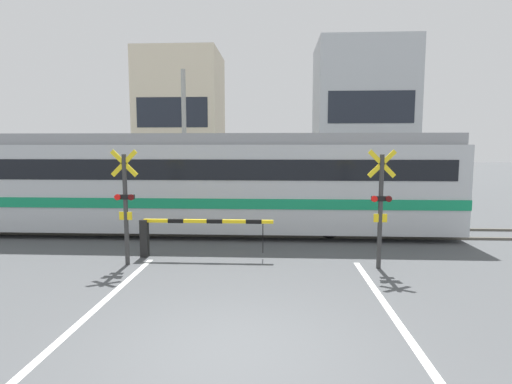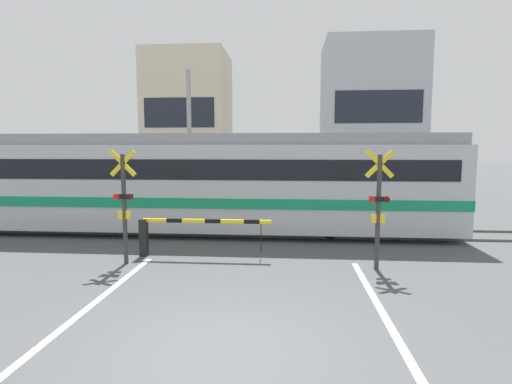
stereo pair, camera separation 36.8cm
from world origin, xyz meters
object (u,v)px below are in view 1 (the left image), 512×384
crossing_barrier_near (178,230)px  crossing_barrier_far (309,199)px  pedestrian (242,188)px  commuter_train (133,180)px  crossing_signal_left (125,202)px  crossing_signal_right (381,204)px

crossing_barrier_near → crossing_barrier_far: bearing=58.4°
crossing_barrier_near → pedestrian: (0.93, 9.15, 0.21)m
commuter_train → crossing_barrier_far: bearing=27.2°
crossing_signal_left → pedestrian: crossing_signal_left is taller
crossing_barrier_far → crossing_signal_left: crossing_signal_left is taller
commuter_train → crossing_signal_right: (7.53, -3.99, -0.22)m
crossing_signal_left → pedestrian: (2.05, 9.89, -0.63)m
crossing_signal_right → pedestrian: crossing_signal_right is taller
crossing_signal_right → crossing_barrier_near: bearing=171.8°
crossing_signal_left → crossing_signal_right: bearing=0.0°
crossing_barrier_near → crossing_signal_right: (5.15, -0.74, 0.84)m
crossing_barrier_near → commuter_train: bearing=126.2°
pedestrian → commuter_train: bearing=-119.3°
commuter_train → crossing_barrier_far: 7.29m
crossing_barrier_near → crossing_signal_right: crossing_signal_right is taller
commuter_train → pedestrian: commuter_train is taller
crossing_barrier_near → crossing_signal_right: 5.27m
crossing_barrier_near → crossing_signal_left: 1.58m
commuter_train → pedestrian: (3.31, 5.90, -0.85)m
commuter_train → crossing_signal_left: commuter_train is taller
crossing_signal_left → crossing_barrier_far: bearing=54.7°
crossing_barrier_far → crossing_signal_right: (1.12, -7.29, 0.84)m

